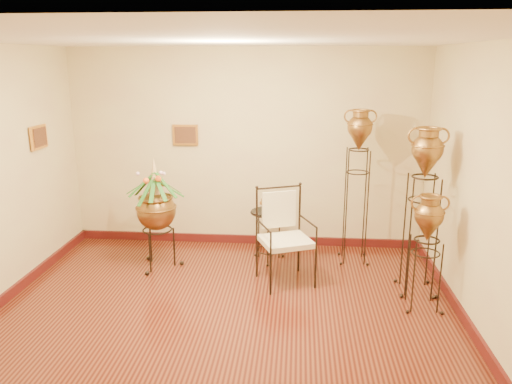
# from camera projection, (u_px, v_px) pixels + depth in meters

# --- Properties ---
(ground) EXTENTS (5.00, 5.00, 0.00)m
(ground) POSITION_uv_depth(u_px,v_px,m) (220.00, 331.00, 5.00)
(ground) COLOR #632C17
(ground) RESTS_ON ground
(room_shell) EXTENTS (5.02, 5.02, 2.81)m
(room_shell) POSITION_uv_depth(u_px,v_px,m) (216.00, 161.00, 4.56)
(room_shell) COLOR beige
(room_shell) RESTS_ON ground
(amphora_tall) EXTENTS (0.42, 0.42, 2.05)m
(amphora_tall) POSITION_uv_depth(u_px,v_px,m) (357.00, 185.00, 6.48)
(amphora_tall) COLOR black
(amphora_tall) RESTS_ON ground
(amphora_mid) EXTENTS (0.55, 0.55, 1.95)m
(amphora_mid) POSITION_uv_depth(u_px,v_px,m) (422.00, 210.00, 5.63)
(amphora_mid) COLOR black
(amphora_mid) RESTS_ON ground
(amphora_short) EXTENTS (0.49, 0.49, 1.29)m
(amphora_short) POSITION_uv_depth(u_px,v_px,m) (426.00, 251.00, 5.33)
(amphora_short) COLOR black
(amphora_short) RESTS_ON ground
(planter_urn) EXTENTS (0.86, 0.86, 1.48)m
(planter_urn) POSITION_uv_depth(u_px,v_px,m) (156.00, 206.00, 6.34)
(planter_urn) COLOR black
(planter_urn) RESTS_ON ground
(armchair) EXTENTS (0.83, 0.81, 1.15)m
(armchair) POSITION_uv_depth(u_px,v_px,m) (286.00, 237.00, 5.94)
(armchair) COLOR black
(armchair) RESTS_ON ground
(side_table) EXTENTS (0.60, 0.60, 0.87)m
(side_table) POSITION_uv_depth(u_px,v_px,m) (269.00, 234.00, 6.67)
(side_table) COLOR black
(side_table) RESTS_ON ground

